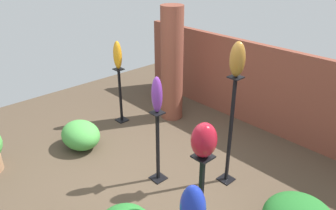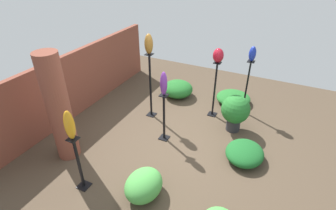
{
  "view_description": "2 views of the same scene",
  "coord_description": "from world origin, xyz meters",
  "px_view_note": "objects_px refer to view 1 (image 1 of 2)",
  "views": [
    {
      "loc": [
        2.81,
        -2.21,
        2.98
      ],
      "look_at": [
        0.02,
        0.38,
        1.14
      ],
      "focal_mm": 35.0,
      "sensor_mm": 36.0,
      "label": 1
    },
    {
      "loc": [
        -4.01,
        -1.78,
        3.54
      ],
      "look_at": [
        0.12,
        0.24,
        0.74
      ],
      "focal_mm": 28.0,
      "sensor_mm": 36.0,
      "label": 2
    }
  ],
  "objects_px": {
    "pedestal_amber": "(120,98)",
    "art_vase_amber": "(118,55)",
    "art_vase_violet": "(157,95)",
    "art_vase_ruby": "(204,140)",
    "pedestal_violet": "(158,150)",
    "pedestal_bronze": "(230,136)",
    "art_vase_cobalt": "(193,208)",
    "brick_pillar": "(172,65)",
    "art_vase_bronze": "(237,59)"
  },
  "relations": [
    {
      "from": "pedestal_amber",
      "to": "art_vase_bronze",
      "type": "distance_m",
      "value": 2.79
    },
    {
      "from": "art_vase_amber",
      "to": "art_vase_cobalt",
      "type": "relative_size",
      "value": 1.46
    },
    {
      "from": "art_vase_amber",
      "to": "pedestal_bronze",
      "type": "bearing_deg",
      "value": 1.05
    },
    {
      "from": "pedestal_amber",
      "to": "art_vase_ruby",
      "type": "relative_size",
      "value": 3.26
    },
    {
      "from": "brick_pillar",
      "to": "art_vase_ruby",
      "type": "xyz_separation_m",
      "value": [
        2.61,
        -2.1,
        0.47
      ]
    },
    {
      "from": "art_vase_amber",
      "to": "art_vase_ruby",
      "type": "relative_size",
      "value": 1.57
    },
    {
      "from": "brick_pillar",
      "to": "pedestal_amber",
      "type": "xyz_separation_m",
      "value": [
        -0.52,
        -0.82,
        -0.58
      ]
    },
    {
      "from": "art_vase_bronze",
      "to": "pedestal_bronze",
      "type": "bearing_deg",
      "value": 0.0
    },
    {
      "from": "art_vase_bronze",
      "to": "pedestal_amber",
      "type": "bearing_deg",
      "value": -178.95
    },
    {
      "from": "pedestal_amber",
      "to": "art_vase_amber",
      "type": "bearing_deg",
      "value": 180.0
    },
    {
      "from": "art_vase_amber",
      "to": "art_vase_violet",
      "type": "distance_m",
      "value": 1.9
    },
    {
      "from": "pedestal_violet",
      "to": "art_vase_amber",
      "type": "distance_m",
      "value": 2.07
    },
    {
      "from": "art_vase_amber",
      "to": "brick_pillar",
      "type": "bearing_deg",
      "value": 57.51
    },
    {
      "from": "art_vase_ruby",
      "to": "art_vase_violet",
      "type": "height_order",
      "value": "art_vase_ruby"
    },
    {
      "from": "art_vase_cobalt",
      "to": "art_vase_violet",
      "type": "bearing_deg",
      "value": 144.85
    },
    {
      "from": "art_vase_bronze",
      "to": "art_vase_violet",
      "type": "height_order",
      "value": "art_vase_bronze"
    },
    {
      "from": "pedestal_amber",
      "to": "art_vase_bronze",
      "type": "bearing_deg",
      "value": 1.05
    },
    {
      "from": "pedestal_violet",
      "to": "art_vase_bronze",
      "type": "height_order",
      "value": "art_vase_bronze"
    },
    {
      "from": "art_vase_ruby",
      "to": "art_vase_violet",
      "type": "distance_m",
      "value": 1.5
    },
    {
      "from": "brick_pillar",
      "to": "art_vase_bronze",
      "type": "relative_size",
      "value": 4.82
    },
    {
      "from": "art_vase_bronze",
      "to": "art_vase_violet",
      "type": "xyz_separation_m",
      "value": [
        -0.68,
        -0.69,
        -0.47
      ]
    },
    {
      "from": "pedestal_violet",
      "to": "pedestal_bronze",
      "type": "bearing_deg",
      "value": 45.63
    },
    {
      "from": "brick_pillar",
      "to": "pedestal_violet",
      "type": "distance_m",
      "value": 2.02
    },
    {
      "from": "pedestal_amber",
      "to": "art_vase_violet",
      "type": "xyz_separation_m",
      "value": [
        1.79,
        -0.65,
        0.84
      ]
    },
    {
      "from": "art_vase_amber",
      "to": "art_vase_cobalt",
      "type": "xyz_separation_m",
      "value": [
        3.6,
        -1.92,
        0.22
      ]
    },
    {
      "from": "art_vase_ruby",
      "to": "pedestal_bronze",
      "type": "bearing_deg",
      "value": 116.63
    },
    {
      "from": "art_vase_ruby",
      "to": "art_vase_cobalt",
      "type": "relative_size",
      "value": 0.93
    },
    {
      "from": "art_vase_bronze",
      "to": "art_vase_violet",
      "type": "bearing_deg",
      "value": -134.37
    },
    {
      "from": "art_vase_bronze",
      "to": "brick_pillar",
      "type": "bearing_deg",
      "value": 158.37
    },
    {
      "from": "pedestal_bronze",
      "to": "pedestal_violet",
      "type": "xyz_separation_m",
      "value": [
        -0.68,
        -0.69,
        -0.24
      ]
    },
    {
      "from": "brick_pillar",
      "to": "art_vase_ruby",
      "type": "relative_size",
      "value": 6.63
    },
    {
      "from": "pedestal_violet",
      "to": "art_vase_ruby",
      "type": "height_order",
      "value": "art_vase_ruby"
    },
    {
      "from": "art_vase_bronze",
      "to": "art_vase_cobalt",
      "type": "height_order",
      "value": "art_vase_bronze"
    },
    {
      "from": "pedestal_bronze",
      "to": "pedestal_violet",
      "type": "height_order",
      "value": "pedestal_bronze"
    },
    {
      "from": "pedestal_violet",
      "to": "art_vase_cobalt",
      "type": "distance_m",
      "value": 2.44
    },
    {
      "from": "pedestal_amber",
      "to": "brick_pillar",
      "type": "bearing_deg",
      "value": 57.51
    },
    {
      "from": "brick_pillar",
      "to": "pedestal_violet",
      "type": "relative_size",
      "value": 1.99
    },
    {
      "from": "pedestal_violet",
      "to": "pedestal_amber",
      "type": "bearing_deg",
      "value": 160.15
    },
    {
      "from": "pedestal_bronze",
      "to": "art_vase_cobalt",
      "type": "relative_size",
      "value": 4.56
    },
    {
      "from": "pedestal_bronze",
      "to": "art_vase_violet",
      "type": "distance_m",
      "value": 1.13
    },
    {
      "from": "pedestal_bronze",
      "to": "art_vase_cobalt",
      "type": "bearing_deg",
      "value": -59.93
    },
    {
      "from": "brick_pillar",
      "to": "pedestal_amber",
      "type": "bearing_deg",
      "value": -122.49
    },
    {
      "from": "pedestal_bronze",
      "to": "art_vase_violet",
      "type": "relative_size",
      "value": 3.19
    },
    {
      "from": "art_vase_bronze",
      "to": "art_vase_ruby",
      "type": "xyz_separation_m",
      "value": [
        0.67,
        -1.33,
        -0.26
      ]
    },
    {
      "from": "brick_pillar",
      "to": "art_vase_cobalt",
      "type": "xyz_separation_m",
      "value": [
        3.08,
        -2.74,
        0.45
      ]
    },
    {
      "from": "art_vase_amber",
      "to": "art_vase_violet",
      "type": "bearing_deg",
      "value": -19.85
    },
    {
      "from": "brick_pillar",
      "to": "pedestal_amber",
      "type": "height_order",
      "value": "brick_pillar"
    },
    {
      "from": "art_vase_cobalt",
      "to": "pedestal_amber",
      "type": "bearing_deg",
      "value": 151.91
    },
    {
      "from": "brick_pillar",
      "to": "pedestal_amber",
      "type": "distance_m",
      "value": 1.13
    },
    {
      "from": "pedestal_violet",
      "to": "art_vase_violet",
      "type": "distance_m",
      "value": 0.82
    }
  ]
}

